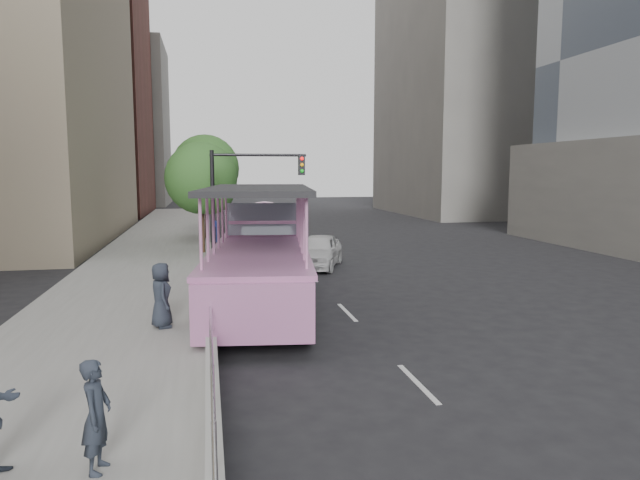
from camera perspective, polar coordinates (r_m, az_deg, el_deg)
ground at (r=13.67m, az=2.69°, el=-11.47°), size 160.00×160.00×0.00m
sidewalk at (r=23.12m, az=-17.54°, el=-3.77°), size 5.50×80.00×0.30m
kerb_wall at (r=15.09m, az=-10.88°, el=-7.92°), size 0.24×30.00×0.36m
guardrail at (r=14.93m, az=-10.94°, el=-5.46°), size 0.07×22.00×0.71m
duck_boat at (r=18.65m, az=-5.94°, el=-2.02°), size 4.17×11.82×3.84m
car at (r=25.57m, az=-0.17°, el=-1.10°), size 3.22×4.70×1.49m
pedestrian_near at (r=8.48m, az=-21.45°, el=-16.03°), size 0.44×0.61×1.55m
pedestrian_far at (r=15.24m, az=-15.60°, el=-5.34°), size 0.70×0.92×1.68m
parking_sign at (r=21.64m, az=-10.32°, el=-0.45°), size 0.19×0.54×2.47m
traffic_signal at (r=25.14m, az=-7.97°, el=5.00°), size 4.20×0.32×5.20m
street_tree_near at (r=28.52m, az=-11.59°, el=5.79°), size 3.52×3.52×5.72m
street_tree_far at (r=34.52m, az=-11.22°, el=6.78°), size 3.97×3.97×6.45m
midrise_brick at (r=62.99m, az=-25.56°, el=14.19°), size 18.00×16.00×26.00m
midrise_stone_a at (r=62.97m, az=17.40°, el=17.31°), size 20.00×20.00×32.00m
midrise_stone_b at (r=77.87m, az=-21.05°, el=10.66°), size 16.00×14.00×20.00m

